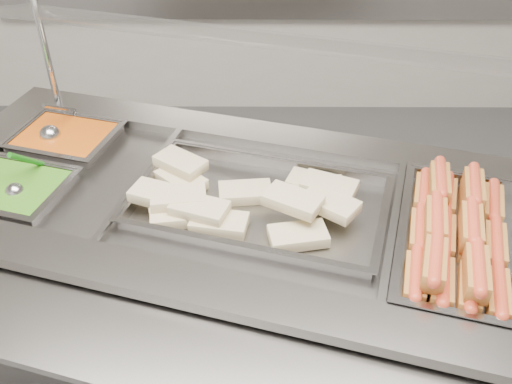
{
  "coord_description": "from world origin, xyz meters",
  "views": [
    {
      "loc": [
        -0.01,
        -0.76,
        1.79
      ],
      "look_at": [
        -0.02,
        0.44,
        0.88
      ],
      "focal_mm": 40.0,
      "sensor_mm": 36.0,
      "label": 1
    }
  ],
  "objects_px": {
    "pan_wraps": "(259,206)",
    "ladle": "(51,134)",
    "sneeze_guard": "(261,42)",
    "serving_spoon": "(18,186)",
    "pan_hotdogs": "(467,249)",
    "steam_counter": "(241,303)"
  },
  "relations": [
    {
      "from": "pan_wraps",
      "to": "ladle",
      "type": "distance_m",
      "value": 0.72
    },
    {
      "from": "sneeze_guard",
      "to": "pan_wraps",
      "type": "xyz_separation_m",
      "value": [
        -0.0,
        -0.22,
        -0.37
      ]
    },
    {
      "from": "sneeze_guard",
      "to": "serving_spoon",
      "type": "height_order",
      "value": "sneeze_guard"
    },
    {
      "from": "sneeze_guard",
      "to": "serving_spoon",
      "type": "xyz_separation_m",
      "value": [
        -0.66,
        -0.18,
        -0.34
      ]
    },
    {
      "from": "ladle",
      "to": "serving_spoon",
      "type": "relative_size",
      "value": 1.12
    },
    {
      "from": "sneeze_guard",
      "to": "ladle",
      "type": "relative_size",
      "value": 8.78
    },
    {
      "from": "pan_wraps",
      "to": "ladle",
      "type": "xyz_separation_m",
      "value": [
        -0.65,
        0.32,
        0.03
      ]
    },
    {
      "from": "ladle",
      "to": "serving_spoon",
      "type": "xyz_separation_m",
      "value": [
        -0.01,
        -0.28,
        0.0
      ]
    },
    {
      "from": "pan_wraps",
      "to": "pan_hotdogs",
      "type": "bearing_deg",
      "value": -16.07
    },
    {
      "from": "pan_wraps",
      "to": "serving_spoon",
      "type": "relative_size",
      "value": 4.52
    },
    {
      "from": "pan_hotdogs",
      "to": "ladle",
      "type": "bearing_deg",
      "value": 158.24
    },
    {
      "from": "steam_counter",
      "to": "sneeze_guard",
      "type": "distance_m",
      "value": 0.8
    },
    {
      "from": "ladle",
      "to": "serving_spoon",
      "type": "height_order",
      "value": "serving_spoon"
    },
    {
      "from": "steam_counter",
      "to": "ladle",
      "type": "distance_m",
      "value": 0.79
    },
    {
      "from": "sneeze_guard",
      "to": "serving_spoon",
      "type": "bearing_deg",
      "value": -165.14
    },
    {
      "from": "pan_hotdogs",
      "to": "serving_spoon",
      "type": "relative_size",
      "value": 3.68
    },
    {
      "from": "steam_counter",
      "to": "ladle",
      "type": "relative_size",
      "value": 10.74
    },
    {
      "from": "steam_counter",
      "to": "pan_hotdogs",
      "type": "distance_m",
      "value": 0.71
    },
    {
      "from": "sneeze_guard",
      "to": "ladle",
      "type": "bearing_deg",
      "value": 171.25
    },
    {
      "from": "pan_hotdogs",
      "to": "serving_spoon",
      "type": "height_order",
      "value": "serving_spoon"
    },
    {
      "from": "pan_hotdogs",
      "to": "serving_spoon",
      "type": "distance_m",
      "value": 1.19
    },
    {
      "from": "pan_hotdogs",
      "to": "pan_wraps",
      "type": "distance_m",
      "value": 0.54
    }
  ]
}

